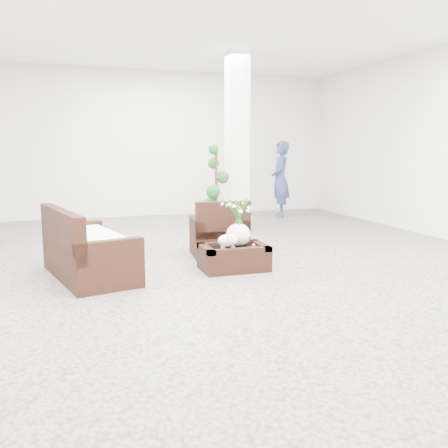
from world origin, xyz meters
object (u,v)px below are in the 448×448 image
object	(u,v)px
loveseat	(89,243)
topiary	(216,192)
armchair	(219,227)
coffee_table	(234,259)

from	to	relation	value
loveseat	topiary	world-z (taller)	topiary
armchair	loveseat	distance (m)	2.11
coffee_table	topiary	size ratio (longest dim) A/B	0.53
armchair	topiary	world-z (taller)	topiary
loveseat	topiary	distance (m)	3.39
coffee_table	armchair	bearing A→B (deg)	85.25
coffee_table	loveseat	xyz separation A→B (m)	(-1.90, 0.22, 0.30)
armchair	topiary	size ratio (longest dim) A/B	0.52
topiary	coffee_table	bearing A→B (deg)	-101.56
coffee_table	topiary	bearing A→B (deg)	78.44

